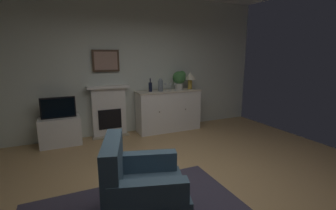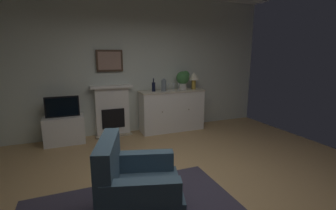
# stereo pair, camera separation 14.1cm
# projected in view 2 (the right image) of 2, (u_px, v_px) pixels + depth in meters

# --- Properties ---
(ground_plane) EXTENTS (6.38, 5.47, 0.10)m
(ground_plane) POSITION_uv_depth(u_px,v_px,m) (188.00, 193.00, 3.12)
(ground_plane) COLOR tan
(ground_plane) RESTS_ON ground
(wall_rear) EXTENTS (6.38, 0.06, 3.00)m
(wall_rear) POSITION_uv_depth(u_px,v_px,m) (135.00, 66.00, 5.25)
(wall_rear) COLOR silver
(wall_rear) RESTS_ON ground_plane
(fireplace_unit) EXTENTS (0.87, 0.30, 1.10)m
(fireplace_unit) POSITION_uv_depth(u_px,v_px,m) (112.00, 111.00, 5.13)
(fireplace_unit) COLOR white
(fireplace_unit) RESTS_ON ground_plane
(framed_picture) EXTENTS (0.55, 0.04, 0.45)m
(framed_picture) POSITION_uv_depth(u_px,v_px,m) (110.00, 61.00, 4.95)
(framed_picture) COLOR #473323
(sideboard_cabinet) EXTENTS (1.49, 0.49, 0.94)m
(sideboard_cabinet) POSITION_uv_depth(u_px,v_px,m) (172.00, 110.00, 5.47)
(sideboard_cabinet) COLOR white
(sideboard_cabinet) RESTS_ON ground_plane
(table_lamp) EXTENTS (0.26, 0.26, 0.40)m
(table_lamp) POSITION_uv_depth(u_px,v_px,m) (194.00, 77.00, 5.52)
(table_lamp) COLOR #B79338
(table_lamp) RESTS_ON sideboard_cabinet
(wine_bottle) EXTENTS (0.08, 0.08, 0.29)m
(wine_bottle) POSITION_uv_depth(u_px,v_px,m) (154.00, 87.00, 5.20)
(wine_bottle) COLOR black
(wine_bottle) RESTS_ON sideboard_cabinet
(wine_glass_left) EXTENTS (0.07, 0.07, 0.16)m
(wine_glass_left) POSITION_uv_depth(u_px,v_px,m) (169.00, 85.00, 5.33)
(wine_glass_left) COLOR silver
(wine_glass_left) RESTS_ON sideboard_cabinet
(wine_glass_center) EXTENTS (0.07, 0.07, 0.16)m
(wine_glass_center) POSITION_uv_depth(u_px,v_px,m) (174.00, 85.00, 5.35)
(wine_glass_center) COLOR silver
(wine_glass_center) RESTS_ON sideboard_cabinet
(wine_glass_right) EXTENTS (0.07, 0.07, 0.16)m
(wine_glass_right) POSITION_uv_depth(u_px,v_px,m) (179.00, 85.00, 5.36)
(wine_glass_right) COLOR silver
(wine_glass_right) RESTS_ON sideboard_cabinet
(vase_decorative) EXTENTS (0.11, 0.11, 0.28)m
(vase_decorative) POSITION_uv_depth(u_px,v_px,m) (164.00, 85.00, 5.22)
(vase_decorative) COLOR slate
(vase_decorative) RESTS_ON sideboard_cabinet
(tv_cabinet) EXTENTS (0.75, 0.42, 0.55)m
(tv_cabinet) POSITION_uv_depth(u_px,v_px,m) (65.00, 130.00, 4.68)
(tv_cabinet) COLOR white
(tv_cabinet) RESTS_ON ground_plane
(tv_set) EXTENTS (0.62, 0.07, 0.40)m
(tv_set) POSITION_uv_depth(u_px,v_px,m) (62.00, 107.00, 4.56)
(tv_set) COLOR black
(tv_set) RESTS_ON tv_cabinet
(potted_plant_small) EXTENTS (0.30, 0.30, 0.43)m
(potted_plant_small) POSITION_uv_depth(u_px,v_px,m) (183.00, 78.00, 5.47)
(potted_plant_small) COLOR beige
(potted_plant_small) RESTS_ON sideboard_cabinet
(armchair) EXTENTS (0.99, 0.96, 0.92)m
(armchair) POSITION_uv_depth(u_px,v_px,m) (136.00, 188.00, 2.44)
(armchair) COLOR #3F596B
(armchair) RESTS_ON ground_plane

